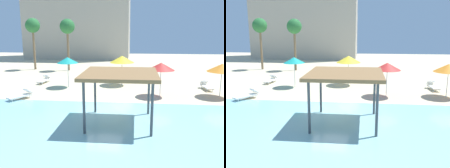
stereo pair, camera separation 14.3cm
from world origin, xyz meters
The scene contains 13 objects.
ground_plane centered at (0.00, 0.00, 0.00)m, with size 80.00×80.00×0.00m, color beige.
lagoon_water centered at (0.00, -5.25, 0.02)m, with size 44.00×13.50×0.04m, color #8CC6CC.
shade_pavilion centered at (1.26, -2.46, 2.76)m, with size 4.06×4.06×2.95m.
beach_umbrella_teal_0 centered at (-4.12, 6.21, 2.51)m, with size 1.94×1.94×2.78m.
beach_umbrella_orange_2 centered at (8.82, 4.07, 2.33)m, with size 2.30×2.30×2.65m.
beach_umbrella_red_4 centered at (4.08, 3.78, 2.41)m, with size 2.13×2.13×2.70m.
beach_umbrella_yellow_5 centered at (0.78, 7.64, 2.49)m, with size 2.34×2.34×2.82m.
lounge_chair_1 centered at (-7.05, 7.80, 0.33)m, with size 0.83×1.95×0.74m.
lounge_chair_2 centered at (-6.57, 1.77, 0.33)m, with size 1.55×1.91×0.74m.
lounge_chair_3 centered at (8.41, 6.49, 0.33)m, with size 0.77×1.94×0.74m.
palm_tree_0 centered at (-11.42, 16.09, 5.60)m, with size 1.90×1.90×6.73m.
palm_tree_1 centered at (-6.71, 15.75, 5.49)m, with size 1.90×1.90×6.61m.
hotel_block_0 centered at (-8.74, 31.48, 9.77)m, with size 18.93×8.84×19.53m, color #B2A893.
Camera 2 is at (2.26, -15.66, 5.20)m, focal length 39.49 mm.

